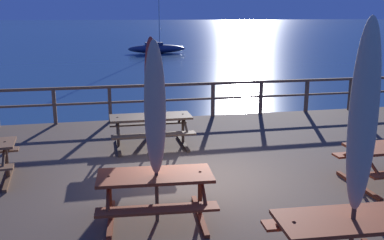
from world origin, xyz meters
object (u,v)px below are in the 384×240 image
(picnic_table_back_right, at_px, (346,234))
(picnic_table_mid_left, at_px, (155,187))
(sailboat_distant, at_px, (157,48))
(patio_umbrella_short_back, at_px, (151,78))
(patio_umbrella_short_front, at_px, (155,110))
(patio_umbrella_short_mid, at_px, (363,119))
(picnic_table_front_right, at_px, (151,124))

(picnic_table_back_right, bearing_deg, picnic_table_mid_left, 136.82)
(sailboat_distant, bearing_deg, patio_umbrella_short_back, -97.58)
(patio_umbrella_short_front, height_order, sailboat_distant, sailboat_distant)
(picnic_table_back_right, distance_m, patio_umbrella_short_front, 3.07)
(patio_umbrella_short_front, xyz_separation_m, patio_umbrella_short_mid, (2.12, -1.94, 0.21))
(patio_umbrella_short_back, bearing_deg, picnic_table_back_right, -74.00)
(picnic_table_mid_left, xyz_separation_m, patio_umbrella_short_mid, (2.14, -1.98, 1.45))
(patio_umbrella_short_back, distance_m, patio_umbrella_short_front, 3.89)
(patio_umbrella_short_back, xyz_separation_m, patio_umbrella_short_mid, (1.72, -5.81, 0.31))
(picnic_table_front_right, distance_m, picnic_table_back_right, 6.10)
(patio_umbrella_short_front, relative_size, sailboat_distant, 0.36)
(patio_umbrella_short_back, height_order, patio_umbrella_short_mid, patio_umbrella_short_mid)
(picnic_table_mid_left, xyz_separation_m, sailboat_distant, (5.16, 39.41, -0.90))
(patio_umbrella_short_front, height_order, patio_umbrella_short_mid, patio_umbrella_short_mid)
(picnic_table_front_right, height_order, patio_umbrella_short_front, patio_umbrella_short_front)
(patio_umbrella_short_mid, bearing_deg, sailboat_distant, 85.83)
(patio_umbrella_short_mid, distance_m, sailboat_distant, 41.56)
(patio_umbrella_short_back, bearing_deg, sailboat_distant, 82.42)
(patio_umbrella_short_mid, bearing_deg, picnic_table_mid_left, 137.22)
(patio_umbrella_short_back, xyz_separation_m, sailboat_distant, (4.73, 35.58, -2.04))
(picnic_table_front_right, relative_size, sailboat_distant, 0.25)
(picnic_table_mid_left, bearing_deg, patio_umbrella_short_mid, -42.78)
(patio_umbrella_short_front, xyz_separation_m, sailboat_distant, (5.14, 39.45, -2.14))
(picnic_table_mid_left, distance_m, sailboat_distant, 39.76)
(patio_umbrella_short_mid, bearing_deg, picnic_table_front_right, 106.54)
(picnic_table_front_right, bearing_deg, sailboat_distant, 82.35)
(picnic_table_back_right, bearing_deg, sailboat_distant, 85.75)
(picnic_table_front_right, relative_size, picnic_table_mid_left, 1.05)
(picnic_table_mid_left, xyz_separation_m, picnic_table_back_right, (2.08, -1.95, -0.00))
(sailboat_distant, bearing_deg, patio_umbrella_short_front, -97.42)
(picnic_table_front_right, bearing_deg, patio_umbrella_short_back, -67.75)
(picnic_table_front_right, height_order, sailboat_distant, sailboat_distant)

